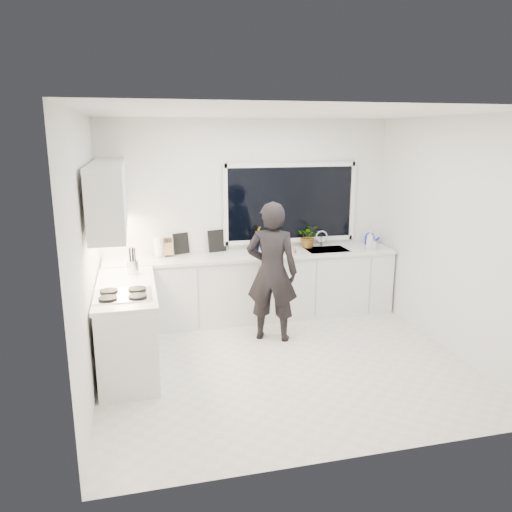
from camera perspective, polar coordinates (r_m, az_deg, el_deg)
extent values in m
cube|color=beige|center=(5.73, 3.19, -12.16)|extent=(4.00, 3.50, 0.02)
cube|color=white|center=(6.95, -0.89, 4.31)|extent=(4.00, 0.02, 2.70)
cube|color=white|center=(5.08, -18.86, 0.00)|extent=(0.02, 3.50, 2.70)
cube|color=white|center=(6.17, 21.55, 2.12)|extent=(0.02, 3.50, 2.70)
cube|color=white|center=(5.16, 3.60, 16.16)|extent=(4.00, 3.50, 0.02)
cube|color=black|center=(7.04, 3.96, 6.05)|extent=(1.80, 0.02, 1.00)
cube|color=white|center=(6.87, -0.28, -3.62)|extent=(3.92, 0.58, 0.88)
cube|color=white|center=(5.66, -14.40, -7.95)|extent=(0.58, 1.60, 0.88)
cube|color=silver|center=(6.73, -0.26, 0.10)|extent=(3.94, 0.62, 0.04)
cube|color=silver|center=(5.51, -14.69, -3.50)|extent=(0.62, 1.60, 0.04)
cube|color=white|center=(5.66, -16.46, 6.70)|extent=(0.34, 2.10, 0.70)
cube|color=silver|center=(7.06, 8.03, 0.36)|extent=(0.58, 0.42, 0.14)
cylinder|color=silver|center=(7.21, 7.49, 1.95)|extent=(0.03, 0.03, 0.22)
cube|color=black|center=(5.17, -14.97, -4.27)|extent=(0.56, 0.48, 0.03)
imported|color=black|center=(6.06, 1.83, -1.84)|extent=(0.74, 0.63, 1.72)
cube|color=silver|center=(6.79, 2.64, 0.51)|extent=(0.54, 0.45, 0.03)
cube|color=red|center=(6.79, 2.64, 0.65)|extent=(0.49, 0.40, 0.01)
cylinder|color=#1324B6|center=(7.48, 12.84, 1.80)|extent=(0.18, 0.18, 0.13)
cylinder|color=silver|center=(6.64, -11.06, 0.96)|extent=(0.13, 0.13, 0.26)
cube|color=olive|center=(6.69, -9.98, 0.93)|extent=(0.14, 0.11, 0.22)
cylinder|color=silver|center=(5.91, -13.89, -1.26)|extent=(0.16, 0.16, 0.16)
cube|color=black|center=(6.79, -8.55, 1.44)|extent=(0.21, 0.09, 0.28)
cube|color=black|center=(6.85, -4.49, 1.74)|extent=(0.25, 0.08, 0.30)
imported|color=#26662D|center=(6.87, -0.02, 2.00)|extent=(0.24, 0.24, 0.34)
imported|color=#26662D|center=(6.96, 2.71, 1.82)|extent=(0.17, 0.14, 0.26)
imported|color=#26662D|center=(7.09, 6.05, 2.27)|extent=(0.37, 0.35, 0.34)
imported|color=#D8BF66|center=(7.12, 12.90, 1.80)|extent=(0.13, 0.13, 0.27)
imported|color=#D8BF66|center=(7.15, 13.12, 1.47)|extent=(0.10, 0.10, 0.19)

